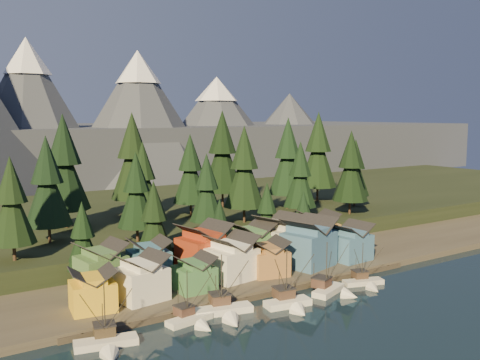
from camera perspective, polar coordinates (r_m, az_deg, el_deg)
ground at (r=97.80m, az=7.73°, el=-14.80°), size 500.00×500.00×0.00m
shore_strip at (r=128.81m, az=-4.09°, el=-9.00°), size 400.00×50.00×1.50m
hillside at (r=172.59m, az=-12.19°, el=-4.26°), size 420.00×100.00×6.00m
dock at (r=109.83m, az=1.99°, el=-11.98°), size 80.00×4.00×1.00m
mountain_ridge at (r=287.68m, az=-21.95°, el=4.46°), size 560.00×190.00×90.00m
boat_0 at (r=88.66m, az=-14.03°, el=-15.82°), size 10.50×11.07×11.46m
boat_1 at (r=95.85m, az=-5.08°, el=-13.97°), size 9.06×9.63×10.28m
boat_2 at (r=99.13m, az=-1.61°, el=-13.07°), size 11.64×12.26×12.10m
boat_3 at (r=103.12m, az=5.40°, el=-12.13°), size 9.57×10.24×12.24m
boat_4 at (r=111.65m, az=9.91°, el=-10.75°), size 9.54×10.16×11.81m
boat_5 at (r=118.38m, az=13.26°, el=-10.06°), size 9.36×9.74×10.03m
house_front_0 at (r=100.31m, az=-15.44°, el=-11.10°), size 8.48×8.12×7.60m
house_front_1 at (r=103.60m, az=-10.49°, el=-10.02°), size 9.58×9.29×8.75m
house_front_2 at (r=107.76m, az=-4.91°, el=-9.75°), size 7.28×7.33×7.07m
house_front_3 at (r=114.27m, az=-0.91°, el=-8.09°), size 10.43×10.06×9.46m
house_front_4 at (r=117.64m, az=2.99°, el=-8.10°), size 9.09×9.56×7.80m
house_front_5 at (r=124.55m, az=7.33°, el=-6.45°), size 12.80×12.11×11.18m
house_front_6 at (r=131.69m, az=11.60°, el=-6.34°), size 9.47×9.02×8.90m
house_back_0 at (r=111.36m, az=-14.61°, el=-8.73°), size 9.71×9.41×9.46m
house_back_1 at (r=114.78m, az=-9.69°, el=-8.29°), size 8.60×8.69×8.87m
house_back_2 at (r=119.67m, az=-3.86°, el=-7.06°), size 11.58×10.90×10.80m
house_back_3 at (r=126.27m, az=1.19°, el=-6.56°), size 9.69×8.64×9.76m
house_back_4 at (r=129.88m, az=4.24°, el=-5.96°), size 11.36×11.04×10.73m
house_back_5 at (r=139.74m, az=8.34°, el=-5.30°), size 10.48×10.56×9.81m
tree_hill_2 at (r=119.55m, az=-23.16°, el=-2.35°), size 9.40×9.40×21.89m
tree_hill_3 at (r=132.89m, az=-19.86°, el=-0.46°), size 10.94×10.94×25.49m
tree_hill_4 at (r=148.98m, az=-18.23°, el=1.44°), size 13.12×13.12×30.57m
tree_hill_5 at (r=129.05m, az=-10.99°, el=-1.33°), size 9.28×9.28×21.61m
tree_hill_6 at (r=145.71m, az=-10.30°, el=-0.04°), size 9.95×9.95×23.17m
tree_hill_7 at (r=135.08m, az=-3.57°, el=-1.08°), size 8.85×8.85×20.62m
tree_hill_8 at (r=159.53m, az=-5.32°, el=0.94°), size 10.57×10.57×24.62m
tree_hill_9 at (r=148.86m, az=0.46°, el=1.10°), size 11.72×11.72×27.30m
tree_hill_10 at (r=173.96m, az=-1.89°, el=2.74°), size 13.60×13.60×31.67m
tree_hill_11 at (r=154.60m, az=6.44°, el=0.33°), size 9.73×9.73×22.67m
tree_hill_12 at (r=171.64m, az=5.12°, el=2.24°), size 12.61×12.61×29.38m
tree_hill_13 at (r=164.98m, az=11.72°, el=1.19°), size 10.96×10.96×25.53m
tree_hill_14 at (r=187.65m, az=8.33°, el=2.91°), size 13.42×13.42×31.26m
tree_hill_15 at (r=162.45m, az=-11.36°, el=2.17°), size 13.30×13.30×30.99m
tree_hill_17 at (r=180.64m, az=12.19°, el=1.10°), size 9.55×9.55×22.24m
tree_shore_0 at (r=115.85m, az=-16.41°, el=-5.96°), size 7.32×7.32×17.05m
tree_shore_1 at (r=120.85m, az=-9.14°, el=-4.38°), size 8.69×8.69×20.25m
tree_shore_2 at (r=129.10m, az=-2.18°, el=-4.92°), size 6.35×6.35×14.79m
tree_shore_3 at (r=136.35m, az=2.88°, el=-3.59°), size 7.61×7.61×17.72m
tree_shore_4 at (r=143.92m, az=6.76°, el=-3.77°), size 6.27×6.27×14.60m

